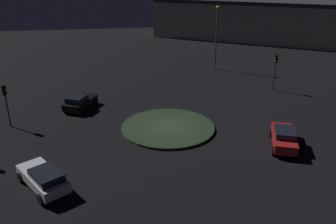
{
  "coord_description": "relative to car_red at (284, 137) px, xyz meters",
  "views": [
    {
      "loc": [
        27.37,
        -4.54,
        13.14
      ],
      "look_at": [
        0.0,
        0.0,
        1.58
      ],
      "focal_mm": 36.47,
      "sensor_mm": 36.0,
      "label": 1
    }
  ],
  "objects": [
    {
      "name": "traffic_light_northwest",
      "position": [
        -13.14,
        5.3,
        2.24
      ],
      "size": [
        0.37,
        0.4,
        4.32
      ],
      "rotation": [
        0.0,
        0.0,
        -1.03
      ],
      "color": "#2D2D2D",
      "rests_on": "ground_plane"
    },
    {
      "name": "streetlamp_northwest",
      "position": [
        -23.38,
        1.3,
        4.67
      ],
      "size": [
        0.49,
        0.49,
        8.78
      ],
      "color": "#4C4C51",
      "rests_on": "ground_plane"
    },
    {
      "name": "roundabout_island",
      "position": [
        -4.9,
        -8.56,
        -0.72
      ],
      "size": [
        8.37,
        8.37,
        0.21
      ],
      "primitive_type": "cylinder",
      "color": "#263823",
      "rests_on": "ground_plane"
    },
    {
      "name": "store_building",
      "position": [
        -44.02,
        15.49,
        3.06
      ],
      "size": [
        31.33,
        39.32,
        7.78
      ],
      "rotation": [
        0.0,
        0.0,
        4.13
      ],
      "color": "#B7B299",
      "rests_on": "ground_plane"
    },
    {
      "name": "traffic_light_south",
      "position": [
        -7.53,
        -22.55,
        2.0
      ],
      "size": [
        0.34,
        0.38,
        3.96
      ],
      "rotation": [
        0.0,
        0.0,
        1.39
      ],
      "color": "#2D2D2D",
      "rests_on": "ground_plane"
    },
    {
      "name": "car_black",
      "position": [
        -10.95,
        -16.68,
        -0.06
      ],
      "size": [
        4.36,
        3.44,
        1.5
      ],
      "rotation": [
        0.0,
        0.0,
        2.67
      ],
      "color": "black",
      "rests_on": "ground_plane"
    },
    {
      "name": "car_red",
      "position": [
        0.0,
        0.0,
        0.0
      ],
      "size": [
        4.8,
        3.25,
        1.57
      ],
      "rotation": [
        0.0,
        0.0,
        -0.38
      ],
      "color": "red",
      "rests_on": "ground_plane"
    },
    {
      "name": "ground_plane",
      "position": [
        -4.9,
        -8.56,
        -0.82
      ],
      "size": [
        116.72,
        116.72,
        0.0
      ],
      "primitive_type": "plane",
      "color": "black"
    },
    {
      "name": "car_white",
      "position": [
        2.81,
        -17.96,
        -0.03
      ],
      "size": [
        4.69,
        3.91,
        1.51
      ],
      "rotation": [
        0.0,
        0.0,
        3.72
      ],
      "color": "white",
      "rests_on": "ground_plane"
    }
  ]
}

